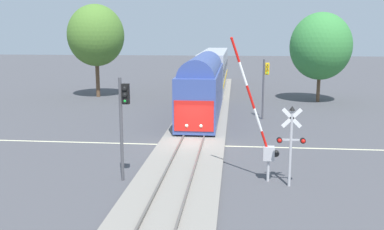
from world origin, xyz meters
name	(u,v)px	position (x,y,z in m)	size (l,w,h in m)	color
ground_plane	(192,145)	(0.00, 0.00, 0.00)	(220.00, 220.00, 0.00)	#47474C
road_centre_stripe	(192,145)	(0.00, 0.00, 0.00)	(44.00, 0.20, 0.01)	beige
railway_track	(192,144)	(0.00, 0.00, 0.10)	(4.40, 80.00, 0.32)	gray
commuter_train	(210,74)	(0.00, 20.17, 2.78)	(3.04, 40.32, 5.16)	#384C93
crossing_gate_near	(264,138)	(4.30, -6.58, 2.21)	(2.54, 0.40, 7.17)	#B7B7BC
crossing_signal_mast	(291,138)	(5.50, -7.23, 2.43)	(1.36, 0.44, 3.97)	#B2B2B7
traffic_signal_median	(123,112)	(-2.64, -7.21, 3.51)	(0.53, 0.38, 5.23)	#4C4C51
traffic_signal_far_side	(265,79)	(5.32, 9.24, 3.45)	(0.53, 0.38, 5.14)	#4C4C51
oak_far_right	(321,46)	(11.69, 19.48, 5.91)	(6.43, 6.43, 9.44)	brown
pine_left_background	(96,35)	(-12.99, 20.66, 7.00)	(6.38, 6.38, 10.48)	brown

